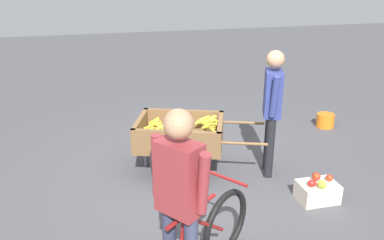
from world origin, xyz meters
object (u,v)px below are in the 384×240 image
Objects in this scene: fruit_cart at (180,137)px; vendor_person at (272,103)px; plastic_bucket at (325,120)px; cyclist_person at (179,192)px; apple_crate at (317,191)px.

fruit_cart is 1.26m from vendor_person.
plastic_bucket is at bearing -162.37° from fruit_cart.
apple_crate is (-1.83, -1.01, -0.85)m from cyclist_person.
cyclist_person is 3.69× the size of apple_crate.
fruit_cart reaches higher than plastic_bucket.
vendor_person is 0.99× the size of cyclist_person.
fruit_cart is 6.23× the size of plastic_bucket.
cyclist_person is at bearing 43.81° from plastic_bucket.
cyclist_person is (0.48, 2.17, 0.53)m from fruit_cart.
fruit_cart is 2.82m from plastic_bucket.
apple_crate is at bearing 110.07° from vendor_person.
fruit_cart is 1.81m from apple_crate.
cyclist_person is (1.55, 1.77, 0.01)m from vendor_person.
cyclist_person reaches higher than plastic_bucket.
vendor_person is at bearing 38.00° from plastic_bucket.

